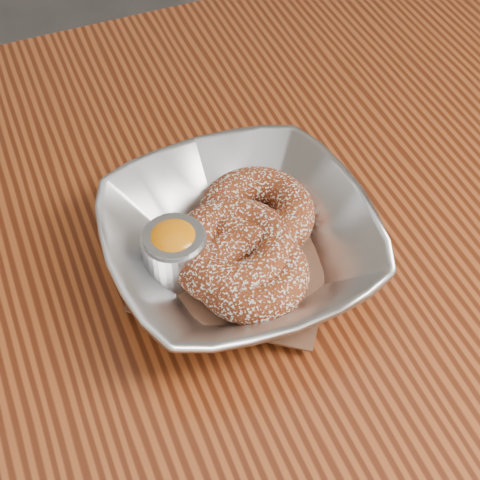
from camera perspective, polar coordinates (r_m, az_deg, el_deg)
name	(u,v)px	position (r m, az deg, el deg)	size (l,w,h in m)	color
table	(288,339)	(0.67, 3.77, -7.68)	(1.20, 0.80, 0.75)	maroon
serving_bowl	(240,244)	(0.57, 0.00, -0.28)	(0.21, 0.21, 0.05)	#B2B4B9
parchment	(240,257)	(0.59, 0.00, -1.33)	(0.14, 0.14, 0.00)	brown
donut_back	(257,213)	(0.59, 1.31, 2.08)	(0.09, 0.09, 0.03)	maroon
donut_front	(252,273)	(0.56, 0.91, -2.61)	(0.09, 0.09, 0.03)	maroon
donut_extra	(234,251)	(0.57, -0.49, -0.87)	(0.10, 0.10, 0.04)	maroon
ramekin	(175,251)	(0.56, -5.09, -0.82)	(0.05, 0.05, 0.05)	#B2B4B9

